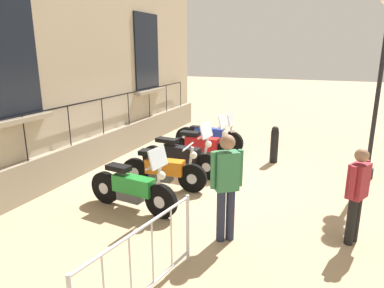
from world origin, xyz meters
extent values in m
plane|color=tan|center=(0.00, 0.00, 0.00)|extent=(60.00, 60.00, 0.00)
cube|color=gray|center=(-2.47, 0.00, 0.41)|extent=(0.20, 12.16, 0.82)
cube|color=black|center=(-2.53, 2.68, 2.93)|extent=(0.06, 1.47, 2.40)
cube|color=gray|center=(-2.45, 2.68, 1.68)|extent=(0.24, 1.67, 0.10)
cube|color=black|center=(-2.53, -2.68, 2.93)|extent=(0.06, 1.47, 2.40)
cube|color=gray|center=(-2.45, -2.68, 1.68)|extent=(0.24, 1.67, 0.10)
cube|color=black|center=(-2.43, 0.00, 1.77)|extent=(0.03, 10.22, 0.03)
cylinder|color=black|center=(-2.43, -2.55, 1.29)|extent=(0.02, 0.02, 0.95)
cylinder|color=black|center=(-2.43, -1.28, 1.29)|extent=(0.02, 0.02, 0.95)
cylinder|color=black|center=(-2.43, 0.00, 1.29)|extent=(0.02, 0.02, 0.95)
cylinder|color=black|center=(-2.43, 1.28, 1.29)|extent=(0.02, 0.02, 0.95)
cylinder|color=black|center=(-2.43, 2.55, 1.29)|extent=(0.02, 0.02, 0.95)
cylinder|color=black|center=(-2.43, 3.83, 1.29)|extent=(0.02, 0.02, 0.95)
cylinder|color=black|center=(-2.43, 5.11, 1.29)|extent=(0.02, 0.02, 0.95)
cylinder|color=black|center=(0.46, -2.31, 0.33)|extent=(0.67, 0.19, 0.66)
cylinder|color=silver|center=(0.46, -2.31, 0.33)|extent=(0.24, 0.16, 0.23)
cylinder|color=black|center=(-0.88, -2.14, 0.33)|extent=(0.67, 0.19, 0.66)
cylinder|color=silver|center=(-0.88, -2.14, 0.33)|extent=(0.24, 0.16, 0.23)
cube|color=#1E842D|center=(-0.16, -2.23, 0.53)|extent=(0.89, 0.37, 0.32)
cube|color=#4C4C51|center=(-0.26, -2.22, 0.30)|extent=(0.54, 0.27, 0.23)
cube|color=black|center=(-0.51, -2.19, 0.81)|extent=(0.51, 0.29, 0.10)
cylinder|color=silver|center=(0.41, -2.30, 0.67)|extent=(0.17, 0.08, 0.69)
cylinder|color=silver|center=(0.36, -2.29, 1.01)|extent=(0.11, 0.58, 0.04)
sphere|color=white|center=(0.48, -2.31, 0.83)|extent=(0.16, 0.16, 0.16)
cylinder|color=silver|center=(-0.40, -2.05, 0.18)|extent=(0.78, 0.17, 0.08)
cube|color=silver|center=(0.42, -2.30, 1.16)|extent=(0.18, 0.49, 0.36)
cylinder|color=black|center=(0.54, -0.97, 0.32)|extent=(0.64, 0.16, 0.64)
cylinder|color=silver|center=(0.54, -0.97, 0.32)|extent=(0.23, 0.15, 0.22)
cylinder|color=black|center=(-0.83, -1.08, 0.32)|extent=(0.64, 0.16, 0.64)
cylinder|color=silver|center=(-0.83, -1.08, 0.32)|extent=(0.23, 0.15, 0.22)
cube|color=orange|center=(-0.09, -1.02, 0.51)|extent=(0.87, 0.37, 0.31)
cube|color=#4C4C51|center=(-0.19, -1.03, 0.29)|extent=(0.53, 0.28, 0.22)
cube|color=black|center=(-0.44, -1.05, 0.81)|extent=(0.50, 0.31, 0.10)
cylinder|color=silver|center=(0.49, -0.98, 0.67)|extent=(0.16, 0.07, 0.71)
cylinder|color=silver|center=(0.44, -0.98, 1.02)|extent=(0.09, 0.67, 0.04)
sphere|color=white|center=(0.56, -0.97, 0.84)|extent=(0.16, 0.16, 0.16)
cylinder|color=silver|center=(-0.37, -0.87, 0.18)|extent=(0.77, 0.14, 0.08)
cylinder|color=black|center=(0.58, -0.12, 0.32)|extent=(0.64, 0.18, 0.63)
cylinder|color=silver|center=(0.58, -0.12, 0.32)|extent=(0.23, 0.16, 0.22)
cylinder|color=black|center=(-0.96, 0.04, 0.32)|extent=(0.64, 0.18, 0.63)
cylinder|color=silver|center=(-0.96, 0.04, 0.32)|extent=(0.23, 0.16, 0.22)
cube|color=black|center=(-0.14, -0.04, 0.53)|extent=(1.02, 0.38, 0.36)
cube|color=#4C4C51|center=(-0.24, -0.03, 0.28)|extent=(0.62, 0.28, 0.22)
cube|color=black|center=(-0.54, 0.00, 0.82)|extent=(0.58, 0.31, 0.10)
cylinder|color=silver|center=(0.53, -0.11, 0.68)|extent=(0.16, 0.08, 0.75)
cylinder|color=silver|center=(0.48, -0.11, 1.05)|extent=(0.10, 0.62, 0.04)
sphere|color=white|center=(0.60, -0.12, 0.87)|extent=(0.16, 0.16, 0.16)
cylinder|color=silver|center=(-0.42, 0.14, 0.17)|extent=(0.90, 0.17, 0.08)
cube|color=silver|center=(0.54, -0.11, 1.20)|extent=(0.17, 0.51, 0.36)
cylinder|color=black|center=(0.62, 1.07, 0.31)|extent=(0.62, 0.15, 0.61)
cylinder|color=silver|center=(0.62, 1.07, 0.31)|extent=(0.22, 0.16, 0.22)
cylinder|color=black|center=(-0.72, 1.11, 0.31)|extent=(0.62, 0.15, 0.61)
cylinder|color=silver|center=(-0.72, 1.11, 0.31)|extent=(0.22, 0.16, 0.22)
cube|color=red|center=(0.00, 1.09, 0.52)|extent=(0.94, 0.34, 0.35)
cube|color=#4C4C51|center=(-0.10, 1.09, 0.28)|extent=(0.57, 0.27, 0.22)
cube|color=black|center=(-0.37, 1.10, 0.77)|extent=(0.53, 0.30, 0.10)
cylinder|color=silver|center=(0.57, 1.07, 0.68)|extent=(0.16, 0.06, 0.76)
cylinder|color=silver|center=(0.52, 1.07, 1.06)|extent=(0.06, 0.69, 0.04)
sphere|color=white|center=(0.64, 1.07, 0.88)|extent=(0.16, 0.16, 0.16)
cylinder|color=silver|center=(-0.27, 1.27, 0.17)|extent=(0.84, 0.11, 0.08)
cube|color=silver|center=(0.58, 1.07, 1.21)|extent=(0.14, 0.57, 0.36)
cylinder|color=black|center=(0.55, 2.07, 0.35)|extent=(0.70, 0.17, 0.69)
cylinder|color=silver|center=(0.55, 2.07, 0.35)|extent=(0.25, 0.17, 0.24)
cylinder|color=black|center=(-0.92, 2.12, 0.35)|extent=(0.70, 0.17, 0.69)
cylinder|color=silver|center=(-0.92, 2.12, 0.35)|extent=(0.25, 0.17, 0.24)
cube|color=#1E389E|center=(-0.13, 2.09, 0.56)|extent=(0.91, 0.28, 0.36)
cube|color=#4C4C51|center=(-0.23, 2.10, 0.31)|extent=(0.55, 0.21, 0.24)
cube|color=black|center=(-0.50, 2.11, 0.70)|extent=(0.52, 0.24, 0.10)
cylinder|color=silver|center=(0.50, 2.07, 0.62)|extent=(0.16, 0.07, 0.55)
cylinder|color=silver|center=(0.45, 2.07, 0.89)|extent=(0.06, 0.53, 0.04)
sphere|color=white|center=(0.57, 2.07, 0.71)|extent=(0.16, 0.16, 0.16)
cylinder|color=silver|center=(-0.40, 2.24, 0.19)|extent=(0.82, 0.11, 0.08)
cube|color=silver|center=(0.51, 2.07, 1.04)|extent=(0.14, 0.44, 0.36)
cylinder|color=black|center=(4.14, 1.46, 0.12)|extent=(0.28, 0.28, 0.24)
cylinder|color=black|center=(4.14, 1.46, 2.05)|extent=(0.10, 0.10, 4.11)
cylinder|color=#B7B7BF|center=(1.45, -3.39, 0.53)|extent=(0.05, 0.05, 1.05)
cylinder|color=#B7B7BF|center=(1.29, -4.41, 1.02)|extent=(0.36, 2.04, 0.04)
cylinder|color=#B7B7BF|center=(1.25, -4.61, 0.60)|extent=(0.02, 0.02, 0.87)
cylinder|color=#B7B7BF|center=(1.32, -4.21, 0.60)|extent=(0.02, 0.02, 0.87)
cylinder|color=#B7B7BF|center=(1.38, -3.80, 0.60)|extent=(0.02, 0.02, 0.87)
cylinder|color=black|center=(1.84, 1.79, 0.44)|extent=(0.22, 0.22, 0.88)
sphere|color=black|center=(1.84, 1.79, 0.92)|extent=(0.19, 0.19, 0.19)
cylinder|color=black|center=(3.73, -1.83, 0.39)|extent=(0.14, 0.14, 0.78)
cylinder|color=black|center=(3.66, -1.98, 0.39)|extent=(0.14, 0.14, 0.78)
cube|color=maroon|center=(3.69, -1.91, 1.06)|extent=(0.35, 0.42, 0.55)
sphere|color=#8C664C|center=(3.69, -1.91, 1.47)|extent=(0.21, 0.21, 0.21)
cylinder|color=maroon|center=(3.79, -1.71, 1.09)|extent=(0.09, 0.09, 0.53)
cylinder|color=maroon|center=(3.59, -2.10, 1.09)|extent=(0.09, 0.09, 0.53)
cylinder|color=#23283D|center=(1.72, -2.66, 0.44)|extent=(0.14, 0.14, 0.88)
cylinder|color=#23283D|center=(1.85, -2.56, 0.44)|extent=(0.14, 0.14, 0.88)
cube|color=#337247|center=(1.78, -2.61, 1.19)|extent=(0.42, 0.39, 0.62)
sphere|color=#8C664C|center=(1.78, -2.61, 1.66)|extent=(0.24, 0.24, 0.24)
cylinder|color=#337247|center=(1.60, -2.74, 1.23)|extent=(0.09, 0.09, 0.59)
cylinder|color=#337247|center=(1.96, -2.48, 1.23)|extent=(0.09, 0.09, 0.59)
camera|label=1|loc=(3.20, -7.53, 3.02)|focal=32.54mm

